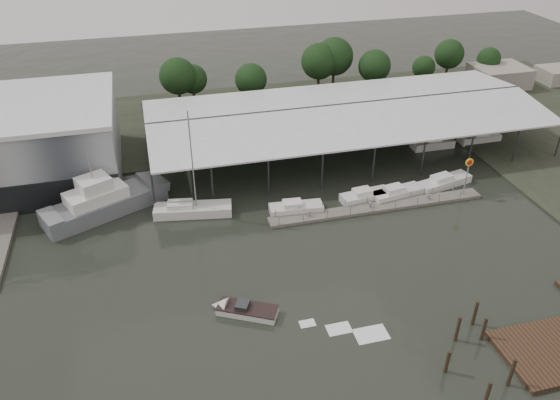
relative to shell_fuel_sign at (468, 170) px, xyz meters
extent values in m
plane|color=black|center=(-27.00, -9.99, -3.93)|extent=(200.00, 200.00, 0.00)
cube|color=#32382A|center=(-27.00, 32.01, -3.83)|extent=(140.00, 30.00, 0.30)
cube|color=#94989D|center=(-55.00, 20.01, 1.07)|extent=(24.00, 20.00, 10.00)
cube|color=black|center=(-55.00, 9.96, -1.93)|extent=(24.00, 0.30, 4.00)
cube|color=white|center=(-55.00, 20.01, 6.27)|extent=(24.50, 20.50, 0.60)
cube|color=#2B2E30|center=(-10.00, 18.01, 2.84)|extent=(58.00, 0.40, 0.30)
cylinder|color=#2B2E30|center=(-39.00, 6.51, -1.18)|extent=(0.24, 0.24, 5.50)
cylinder|color=#2B2E30|center=(19.00, 6.51, -1.18)|extent=(0.24, 0.24, 5.50)
cylinder|color=#2B2E30|center=(-39.00, 29.51, -1.18)|extent=(0.24, 0.24, 5.50)
cylinder|color=#2B2E30|center=(19.00, 29.51, -1.18)|extent=(0.24, 0.24, 5.50)
cube|color=#69655D|center=(-12.00, 0.01, -3.73)|extent=(28.00, 2.00, 0.40)
cylinder|color=gray|center=(-25.00, -0.89, -3.13)|extent=(0.10, 0.10, 1.20)
cylinder|color=gray|center=(1.00, 0.91, -3.13)|extent=(0.10, 0.10, 1.20)
cube|color=gray|center=(-13.00, 0.01, -3.23)|extent=(0.30, 0.30, 0.70)
cylinder|color=gray|center=(0.00, 0.01, -1.43)|extent=(0.16, 0.16, 5.00)
cylinder|color=yellow|center=(0.00, 0.01, 1.07)|extent=(1.10, 0.12, 1.10)
cylinder|color=red|center=(0.00, -0.06, 1.07)|extent=(0.70, 0.05, 0.70)
cube|color=gray|center=(28.00, 35.01, -1.93)|extent=(10.00, 8.00, 4.00)
cube|color=gray|center=(41.00, 34.01, -2.43)|extent=(8.00, 6.00, 3.00)
cube|color=slate|center=(-44.97, 7.78, -3.03)|extent=(15.50, 10.45, 2.40)
cube|color=slate|center=(-38.99, 10.62, -2.03)|extent=(4.44, 5.08, 1.74)
cube|color=silver|center=(-45.79, 7.39, -1.24)|extent=(7.97, 6.35, 1.80)
cube|color=silver|center=(-45.79, 7.39, 0.47)|extent=(4.61, 4.38, 1.61)
cylinder|color=gray|center=(-45.79, 7.39, 2.87)|extent=(0.18, 0.18, 3.50)
cube|color=gray|center=(-50.96, 4.94, -1.72)|extent=(3.45, 4.61, 0.15)
cube|color=silver|center=(-34.57, 4.62, -3.43)|extent=(9.78, 4.13, 1.40)
cube|color=silver|center=(-36.06, 4.87, -2.53)|extent=(3.29, 2.27, 0.80)
cylinder|color=gray|center=(-34.10, 4.54, 3.41)|extent=(0.16, 0.16, 12.65)
cylinder|color=gray|center=(-35.78, 4.82, -2.03)|extent=(3.47, 0.70, 0.12)
cube|color=silver|center=(-31.61, -14.27, -3.58)|extent=(6.06, 4.48, 0.90)
cone|color=silver|center=(-34.12, -12.94, -3.58)|extent=(2.35, 2.52, 2.00)
cube|color=black|center=(-31.61, -14.27, -3.18)|extent=(6.09, 4.53, 0.12)
cube|color=#2B2E30|center=(-32.02, -14.05, -2.93)|extent=(1.72, 1.80, 0.50)
cube|color=white|center=(-26.39, -17.03, -3.91)|extent=(2.30, 1.50, 0.04)
cube|color=white|center=(-23.74, -18.43, -3.91)|extent=(3.10, 2.00, 0.04)
cube|color=white|center=(-21.09, -19.83, -3.91)|extent=(3.90, 2.50, 0.04)
cube|color=silver|center=(-22.11, 1.81, -3.43)|extent=(6.76, 2.73, 1.10)
cube|color=silver|center=(-22.61, 1.81, -2.63)|extent=(2.44, 1.79, 0.70)
cube|color=silver|center=(-12.66, 2.36, -3.43)|extent=(6.75, 2.93, 1.10)
cube|color=silver|center=(-13.16, 2.36, -2.63)|extent=(2.46, 1.85, 0.70)
cube|color=silver|center=(-8.42, 2.04, -3.43)|extent=(7.24, 3.32, 1.10)
cube|color=silver|center=(-8.92, 2.04, -2.63)|extent=(2.67, 1.99, 0.70)
cube|color=silver|center=(-1.04, 3.11, -3.43)|extent=(8.20, 3.98, 1.10)
cube|color=silver|center=(-1.54, 3.11, -2.63)|extent=(3.07, 2.21, 0.70)
cylinder|color=#2F2317|center=(-11.57, -22.92, -2.93)|extent=(0.32, 0.32, 3.20)
cylinder|color=#2F2317|center=(-12.29, -28.05, -2.69)|extent=(0.32, 0.32, 3.66)
cylinder|color=#2F2317|center=(-16.64, -25.47, -3.00)|extent=(0.32, 0.32, 3.05)
cylinder|color=#2F2317|center=(-13.94, -22.43, -2.81)|extent=(0.32, 0.32, 3.43)
cylinder|color=#2F2317|center=(-11.31, -21.01, -2.82)|extent=(0.32, 0.32, 3.41)
cylinder|color=#2F2317|center=(-15.29, -29.33, -2.87)|extent=(0.32, 0.32, 3.30)
cylinder|color=#322316|center=(-32.66, 38.35, -1.70)|extent=(0.50, 0.50, 4.46)
sphere|color=#1D3917|center=(-32.66, 38.35, 2.32)|extent=(6.25, 6.25, 6.25)
cylinder|color=#322316|center=(-30.08, 39.59, -2.11)|extent=(0.50, 0.50, 3.63)
sphere|color=#1D3917|center=(-30.08, 39.59, 1.15)|extent=(5.08, 5.08, 5.08)
cylinder|color=#322316|center=(-20.55, 35.67, -1.97)|extent=(0.50, 0.50, 3.92)
sphere|color=#1D3917|center=(-20.55, 35.67, 1.56)|extent=(5.48, 5.48, 5.48)
cylinder|color=#322316|center=(-7.17, 39.24, -1.60)|extent=(0.50, 0.50, 4.65)
sphere|color=#1D3917|center=(-7.17, 39.24, 2.58)|extent=(6.51, 6.51, 6.51)
cylinder|color=#322316|center=(-3.98, 40.05, -1.46)|extent=(0.50, 0.50, 4.92)
sphere|color=#1D3917|center=(-3.98, 40.05, 2.97)|extent=(6.89, 6.89, 6.89)
cylinder|color=#322316|center=(2.36, 36.13, -1.84)|extent=(0.50, 0.50, 4.17)
sphere|color=#1D3917|center=(2.36, 36.13, 1.91)|extent=(5.84, 5.84, 5.84)
cylinder|color=#322316|center=(13.06, 37.50, -2.40)|extent=(0.50, 0.50, 3.06)
sphere|color=#1D3917|center=(13.06, 37.50, 0.35)|extent=(4.28, 4.28, 4.28)
cylinder|color=#322316|center=(19.52, 39.94, -1.93)|extent=(0.50, 0.50, 4.00)
sphere|color=#1D3917|center=(19.52, 39.94, 1.68)|extent=(5.60, 5.60, 5.60)
cylinder|color=#322316|center=(27.29, 38.23, -2.31)|extent=(0.50, 0.50, 3.23)
sphere|color=#1D3917|center=(27.29, 38.23, 0.59)|extent=(4.52, 4.52, 4.52)
camera|label=1|loc=(-38.35, -52.80, 33.22)|focal=35.00mm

